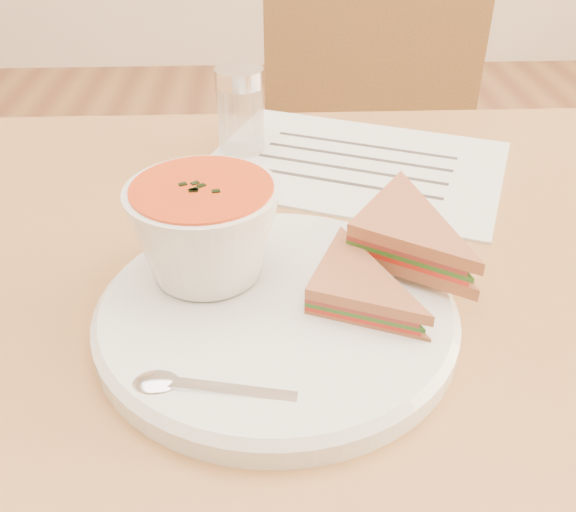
{
  "coord_description": "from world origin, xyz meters",
  "views": [
    {
      "loc": [
        -0.04,
        -0.49,
        1.08
      ],
      "look_at": [
        -0.02,
        -0.08,
        0.8
      ],
      "focal_mm": 40.0,
      "sensor_mm": 36.0,
      "label": 1
    }
  ],
  "objects_px": {
    "plate": "(276,315)",
    "soup_bowl": "(206,235)",
    "chair_far": "(351,186)",
    "condiment_shaker": "(241,112)",
    "dining_table": "(301,502)"
  },
  "relations": [
    {
      "from": "plate",
      "to": "soup_bowl",
      "type": "relative_size",
      "value": 2.34
    },
    {
      "from": "chair_far",
      "to": "condiment_shaker",
      "type": "height_order",
      "value": "chair_far"
    },
    {
      "from": "soup_bowl",
      "to": "plate",
      "type": "bearing_deg",
      "value": -36.9
    },
    {
      "from": "condiment_shaker",
      "to": "soup_bowl",
      "type": "bearing_deg",
      "value": -94.53
    },
    {
      "from": "chair_far",
      "to": "plate",
      "type": "height_order",
      "value": "chair_far"
    },
    {
      "from": "plate",
      "to": "soup_bowl",
      "type": "distance_m",
      "value": 0.08
    },
    {
      "from": "dining_table",
      "to": "chair_far",
      "type": "height_order",
      "value": "chair_far"
    },
    {
      "from": "soup_bowl",
      "to": "condiment_shaker",
      "type": "height_order",
      "value": "condiment_shaker"
    },
    {
      "from": "dining_table",
      "to": "condiment_shaker",
      "type": "distance_m",
      "value": 0.49
    },
    {
      "from": "dining_table",
      "to": "plate",
      "type": "distance_m",
      "value": 0.4
    },
    {
      "from": "dining_table",
      "to": "condiment_shaker",
      "type": "relative_size",
      "value": 9.86
    },
    {
      "from": "chair_far",
      "to": "condiment_shaker",
      "type": "distance_m",
      "value": 0.53
    },
    {
      "from": "dining_table",
      "to": "condiment_shaker",
      "type": "bearing_deg",
      "value": 105.45
    },
    {
      "from": "chair_far",
      "to": "dining_table",
      "type": "bearing_deg",
      "value": 93.6
    },
    {
      "from": "plate",
      "to": "soup_bowl",
      "type": "bearing_deg",
      "value": 143.1
    }
  ]
}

